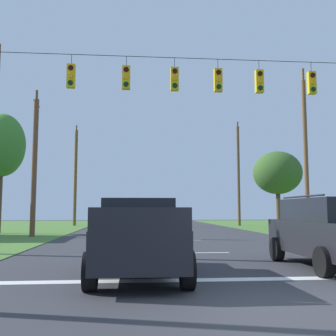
% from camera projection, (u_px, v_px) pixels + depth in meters
% --- Properties ---
extents(ground_plane, '(120.00, 120.00, 0.00)m').
position_uv_depth(ground_plane, '(286.00, 312.00, 6.58)').
color(ground_plane, '#333338').
extents(stop_bar_stripe, '(12.87, 0.45, 0.01)m').
position_uv_depth(stop_bar_stripe, '(237.00, 279.00, 9.61)').
color(stop_bar_stripe, white).
rests_on(stop_bar_stripe, ground).
extents(lane_dash_0, '(2.50, 0.15, 0.01)m').
position_uv_depth(lane_dash_0, '(197.00, 253.00, 15.55)').
color(lane_dash_0, white).
rests_on(lane_dash_0, ground).
extents(lane_dash_1, '(2.50, 0.15, 0.01)m').
position_uv_depth(lane_dash_1, '(178.00, 240.00, 21.98)').
color(lane_dash_1, white).
rests_on(lane_dash_1, ground).
extents(lane_dash_2, '(2.50, 0.15, 0.01)m').
position_uv_depth(lane_dash_2, '(167.00, 233.00, 29.11)').
color(lane_dash_2, white).
rests_on(lane_dash_2, ground).
extents(lane_dash_3, '(2.50, 0.15, 0.01)m').
position_uv_depth(lane_dash_3, '(160.00, 228.00, 37.07)').
color(lane_dash_3, white).
rests_on(lane_dash_3, ground).
extents(overhead_signal_span, '(15.74, 0.31, 8.12)m').
position_uv_depth(overhead_signal_span, '(193.00, 132.00, 16.13)').
color(overhead_signal_span, brown).
rests_on(overhead_signal_span, ground).
extents(pickup_truck, '(2.28, 5.40, 1.95)m').
position_uv_depth(pickup_truck, '(138.00, 237.00, 10.29)').
color(pickup_truck, black).
rests_on(pickup_truck, ground).
extents(suv_black, '(2.21, 4.80, 2.05)m').
position_uv_depth(suv_black, '(330.00, 230.00, 11.61)').
color(suv_black, black).
rests_on(suv_black, ground).
extents(distant_car_crossing_white, '(4.40, 2.22, 1.52)m').
position_uv_depth(distant_car_crossing_white, '(138.00, 222.00, 29.45)').
color(distant_car_crossing_white, silver).
rests_on(distant_car_crossing_white, ground).
extents(utility_pole_mid_right, '(0.28, 1.97, 10.82)m').
position_uv_depth(utility_pole_mid_right, '(306.00, 154.00, 25.72)').
color(utility_pole_mid_right, brown).
rests_on(utility_pole_mid_right, ground).
extents(utility_pole_far_right, '(0.29, 1.57, 10.95)m').
position_uv_depth(utility_pole_far_right, '(238.00, 173.00, 42.22)').
color(utility_pole_far_right, brown).
rests_on(utility_pole_far_right, ground).
extents(utility_pole_mid_left, '(0.31, 1.67, 9.15)m').
position_uv_depth(utility_pole_mid_left, '(34.00, 165.00, 24.91)').
color(utility_pole_mid_left, brown).
rests_on(utility_pole_mid_left, ground).
extents(utility_pole_far_left, '(0.32, 1.58, 10.57)m').
position_uv_depth(utility_pole_far_left, '(75.00, 176.00, 42.21)').
color(utility_pole_far_left, brown).
rests_on(utility_pole_far_left, ground).
extents(tree_roadside_right, '(4.00, 4.00, 6.47)m').
position_uv_depth(tree_roadside_right, '(277.00, 173.00, 33.33)').
color(tree_roadside_right, brown).
rests_on(tree_roadside_right, ground).
extents(tree_roadside_far_right, '(3.22, 3.22, 8.48)m').
position_uv_depth(tree_roadside_far_right, '(2.00, 145.00, 28.61)').
color(tree_roadside_far_right, brown).
rests_on(tree_roadside_far_right, ground).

